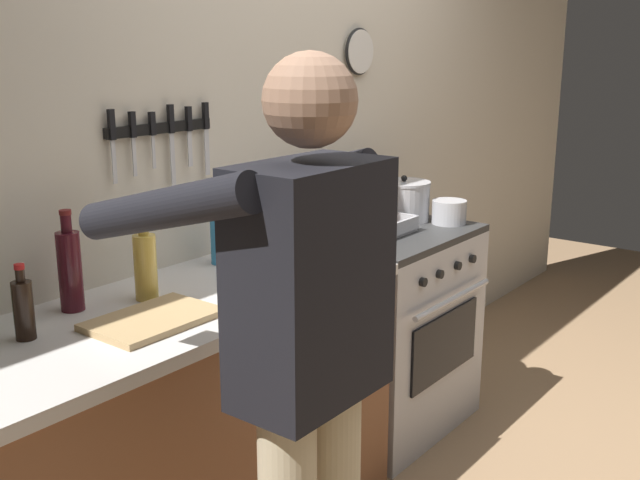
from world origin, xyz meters
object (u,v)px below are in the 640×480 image
at_px(stove, 382,328).
at_px(bottle_wine_red, 70,269).
at_px(bottle_hot_sauce, 276,233).
at_px(stock_pot, 404,201).
at_px(person_cook, 304,357).
at_px(cutting_board, 153,319).
at_px(roasting_pan, 371,217).
at_px(bottle_cooking_oil, 145,265).
at_px(saucepan, 449,212).
at_px(bottle_dish_soap, 220,240).
at_px(bottle_soy_sauce, 23,308).

bearing_deg(stove, bottle_wine_red, 172.63).
bearing_deg(bottle_hot_sauce, stock_pot, -4.05).
height_order(person_cook, cutting_board, person_cook).
relative_size(stock_pot, bottle_wine_red, 0.78).
xyz_separation_m(cutting_board, bottle_wine_red, (-0.08, 0.27, 0.12)).
bearing_deg(roasting_pan, stove, -2.82).
xyz_separation_m(person_cook, bottle_cooking_oil, (0.15, 0.75, 0.06)).
xyz_separation_m(stock_pot, saucepan, (0.07, -0.20, -0.04)).
bearing_deg(bottle_cooking_oil, roasting_pan, -4.26).
xyz_separation_m(stove, bottle_cooking_oil, (-1.22, 0.09, 0.56)).
relative_size(saucepan, bottle_dish_soap, 0.71).
bearing_deg(saucepan, bottle_hot_sauce, 163.79).
height_order(person_cook, stock_pot, person_cook).
distance_m(person_cook, stock_pot, 1.73).
xyz_separation_m(saucepan, bottle_wine_red, (-1.70, 0.34, 0.08)).
xyz_separation_m(cutting_board, bottle_hot_sauce, (0.75, 0.19, 0.08)).
distance_m(cutting_board, bottle_soy_sauce, 0.35).
relative_size(bottle_soy_sauce, bottle_dish_soap, 0.98).
distance_m(roasting_pan, bottle_cooking_oil, 1.13).
relative_size(person_cook, bottle_wine_red, 5.42).
bearing_deg(bottle_wine_red, roasting_pan, -7.69).
bearing_deg(person_cook, bottle_dish_soap, -30.48).
relative_size(roasting_pan, bottle_soy_sauce, 1.67).
height_order(bottle_hot_sauce, bottle_wine_red, bottle_wine_red).
height_order(bottle_cooking_oil, bottle_dish_soap, bottle_cooking_oil).
height_order(person_cook, bottle_soy_sauce, person_cook).
height_order(saucepan, bottle_soy_sauce, bottle_soy_sauce).
bearing_deg(bottle_dish_soap, stock_pot, -8.63).
bearing_deg(bottle_hot_sauce, cutting_board, -165.98).
relative_size(stock_pot, bottle_cooking_oil, 0.90).
relative_size(cutting_board, bottle_soy_sauce, 1.71).
height_order(stock_pot, cutting_board, stock_pot).
relative_size(person_cook, bottle_soy_sauce, 7.88).
xyz_separation_m(stove, saucepan, (0.28, -0.16, 0.50)).
distance_m(stock_pot, bottle_cooking_oil, 1.43).
relative_size(stove, person_cook, 0.54).
height_order(cutting_board, bottle_hot_sauce, bottle_hot_sauce).
height_order(stove, bottle_hot_sauce, bottle_hot_sauce).
bearing_deg(stock_pot, bottle_soy_sauce, 178.55).
bearing_deg(saucepan, bottle_soy_sauce, 172.74).
xyz_separation_m(person_cook, bottle_soy_sauce, (-0.27, 0.75, 0.04)).
distance_m(bottle_soy_sauce, bottle_dish_soap, 0.85).
height_order(cutting_board, bottle_soy_sauce, bottle_soy_sauce).
bearing_deg(cutting_board, bottle_wine_red, 105.58).
xyz_separation_m(stock_pot, cutting_board, (-1.56, -0.13, -0.08)).
bearing_deg(roasting_pan, bottle_cooking_oil, 175.74).
height_order(bottle_soy_sauce, bottle_dish_soap, bottle_dish_soap).
height_order(saucepan, bottle_cooking_oil, bottle_cooking_oil).
xyz_separation_m(bottle_hot_sauce, bottle_wine_red, (-0.82, 0.09, 0.04)).
bearing_deg(person_cook, roasting_pan, -58.95).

